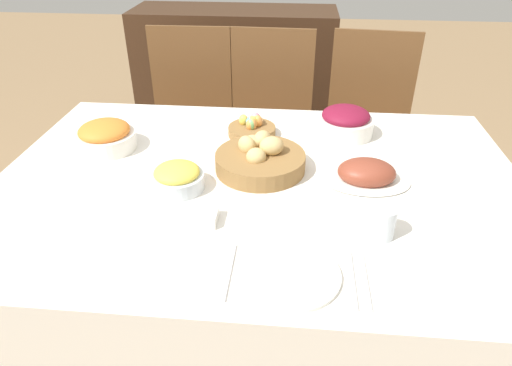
% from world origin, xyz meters
% --- Properties ---
extents(ground_plane, '(12.00, 12.00, 0.00)m').
position_xyz_m(ground_plane, '(0.00, 0.00, 0.00)').
color(ground_plane, '#937551').
extents(dining_table, '(1.69, 1.18, 0.73)m').
position_xyz_m(dining_table, '(0.00, 0.00, 0.37)').
color(dining_table, white).
rests_on(dining_table, ground).
extents(chair_far_left, '(0.43, 0.43, 0.97)m').
position_xyz_m(chair_far_left, '(-0.44, 0.91, 0.52)').
color(chair_far_left, brown).
rests_on(chair_far_left, ground).
extents(chair_far_right, '(0.46, 0.46, 0.97)m').
position_xyz_m(chair_far_right, '(0.47, 0.91, 0.52)').
color(chair_far_right, brown).
rests_on(chair_far_right, ground).
extents(chair_far_center, '(0.43, 0.43, 0.97)m').
position_xyz_m(chair_far_center, '(-0.02, 0.91, 0.52)').
color(chair_far_center, brown).
rests_on(chair_far_center, ground).
extents(sideboard, '(1.26, 0.44, 0.93)m').
position_xyz_m(sideboard, '(-0.30, 1.67, 0.47)').
color(sideboard, '#3D2616').
rests_on(sideboard, ground).
extents(bread_basket, '(0.30, 0.30, 0.11)m').
position_xyz_m(bread_basket, '(-0.00, 0.07, 0.77)').
color(bread_basket, olive).
rests_on(bread_basket, dining_table).
extents(egg_basket, '(0.18, 0.18, 0.08)m').
position_xyz_m(egg_basket, '(-0.05, 0.32, 0.76)').
color(egg_basket, olive).
rests_on(egg_basket, dining_table).
extents(ham_platter, '(0.28, 0.20, 0.08)m').
position_xyz_m(ham_platter, '(0.34, 0.02, 0.76)').
color(ham_platter, white).
rests_on(ham_platter, dining_table).
extents(carrot_bowl, '(0.21, 0.21, 0.10)m').
position_xyz_m(carrot_bowl, '(-0.56, 0.17, 0.78)').
color(carrot_bowl, white).
rests_on(carrot_bowl, dining_table).
extents(beet_salad_bowl, '(0.21, 0.21, 0.11)m').
position_xyz_m(beet_salad_bowl, '(0.30, 0.36, 0.78)').
color(beet_salad_bowl, white).
rests_on(beet_salad_bowl, dining_table).
extents(pineapple_bowl, '(0.16, 0.16, 0.08)m').
position_xyz_m(pineapple_bowl, '(-0.24, -0.07, 0.77)').
color(pineapple_bowl, silver).
rests_on(pineapple_bowl, dining_table).
extents(dinner_plate, '(0.24, 0.24, 0.01)m').
position_xyz_m(dinner_plate, '(0.11, -0.43, 0.74)').
color(dinner_plate, white).
rests_on(dinner_plate, dining_table).
extents(fork, '(0.01, 0.20, 0.00)m').
position_xyz_m(fork, '(-0.03, -0.43, 0.73)').
color(fork, silver).
rests_on(fork, dining_table).
extents(knife, '(0.01, 0.20, 0.00)m').
position_xyz_m(knife, '(0.26, -0.43, 0.73)').
color(knife, silver).
rests_on(knife, dining_table).
extents(spoon, '(0.01, 0.20, 0.00)m').
position_xyz_m(spoon, '(0.29, -0.43, 0.73)').
color(spoon, silver).
rests_on(spoon, dining_table).
extents(drinking_cup, '(0.07, 0.07, 0.09)m').
position_xyz_m(drinking_cup, '(0.35, -0.26, 0.78)').
color(drinking_cup, silver).
rests_on(drinking_cup, dining_table).
extents(butter_dish, '(0.12, 0.07, 0.03)m').
position_xyz_m(butter_dish, '(-0.15, -0.24, 0.75)').
color(butter_dish, white).
rests_on(butter_dish, dining_table).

